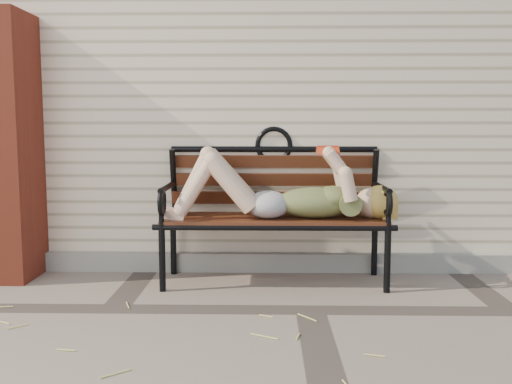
{
  "coord_description": "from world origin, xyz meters",
  "views": [
    {
      "loc": [
        -0.28,
        -3.51,
        1.16
      ],
      "look_at": [
        -0.36,
        0.53,
        0.69
      ],
      "focal_mm": 40.0,
      "sensor_mm": 36.0,
      "label": 1
    }
  ],
  "objects": [
    {
      "name": "ground",
      "position": [
        0.0,
        0.0,
        0.0
      ],
      "size": [
        80.0,
        80.0,
        0.0
      ],
      "primitive_type": "plane",
      "color": "#7A695E",
      "rests_on": "ground"
    },
    {
      "name": "house_wall",
      "position": [
        0.0,
        3.0,
        1.5
      ],
      "size": [
        8.0,
        4.0,
        3.0
      ],
      "primitive_type": "cube",
      "color": "beige",
      "rests_on": "ground"
    },
    {
      "name": "foundation_strip",
      "position": [
        0.0,
        0.97,
        0.07
      ],
      "size": [
        8.0,
        0.1,
        0.15
      ],
      "primitive_type": "cube",
      "color": "gray",
      "rests_on": "ground"
    },
    {
      "name": "garden_bench",
      "position": [
        -0.23,
        0.75,
        0.65
      ],
      "size": [
        1.79,
        0.71,
        1.16
      ],
      "color": "black",
      "rests_on": "ground"
    },
    {
      "name": "reading_woman",
      "position": [
        -0.21,
        0.61,
        0.69
      ],
      "size": [
        1.69,
        0.38,
        0.53
      ],
      "color": "#093540",
      "rests_on": "ground"
    },
    {
      "name": "straw_scatter",
      "position": [
        -0.78,
        -0.66,
        0.01
      ],
      "size": [
        2.75,
        1.58,
        0.01
      ],
      "color": "#DED46C",
      "rests_on": "ground"
    }
  ]
}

